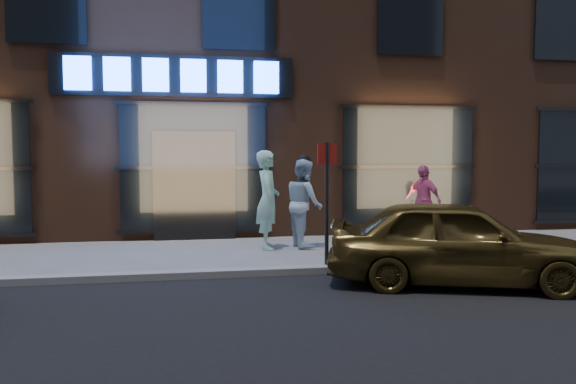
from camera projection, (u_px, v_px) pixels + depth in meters
The scene contains 8 objects.
ground at pixel (199, 278), 8.64m from camera, with size 90.00×90.00×0.00m, color slate.
curb at pixel (199, 274), 8.63m from camera, with size 60.00×0.25×0.12m, color gray.
storefront_building at pixel (191, 41), 16.12m from camera, with size 30.20×8.28×10.30m.
man_bowtie at pixel (268, 200), 11.23m from camera, with size 0.72×0.47×1.98m, color #BDF9DE.
man_cap at pixel (304, 203), 11.46m from camera, with size 0.88×0.68×1.81m, color silver.
passerby at pixel (423, 201), 12.94m from camera, with size 0.96×0.40×1.65m, color #D2568A.
gold_sedan at pixel (457, 242), 8.14m from camera, with size 1.50×3.73×1.27m, color brown.
sign_post at pixel (327, 194), 9.01m from camera, with size 0.33×0.10×2.10m.
Camera 1 is at (-0.16, -8.63, 1.93)m, focal length 35.00 mm.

